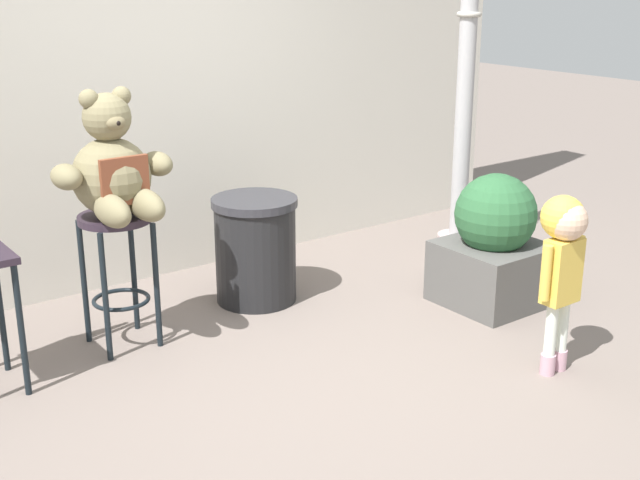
# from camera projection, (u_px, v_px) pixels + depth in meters

# --- Properties ---
(ground_plane) EXTENTS (24.00, 24.00, 0.00)m
(ground_plane) POSITION_uv_depth(u_px,v_px,m) (311.00, 387.00, 4.24)
(ground_plane) COLOR slate
(bar_stool_with_teddy) EXTENTS (0.40, 0.40, 0.76)m
(bar_stool_with_teddy) POSITION_uv_depth(u_px,v_px,m) (118.00, 252.00, 4.56)
(bar_stool_with_teddy) COLOR #2B202C
(bar_stool_with_teddy) RESTS_ON ground_plane
(teddy_bear) EXTENTS (0.65, 0.59, 0.68)m
(teddy_bear) POSITION_uv_depth(u_px,v_px,m) (114.00, 171.00, 4.39)
(teddy_bear) COLOR #7B7251
(teddy_bear) RESTS_ON bar_stool_with_teddy
(child_walking) EXTENTS (0.30, 0.24, 0.95)m
(child_walking) POSITION_uv_depth(u_px,v_px,m) (563.00, 247.00, 4.19)
(child_walking) COLOR #C295A4
(child_walking) RESTS_ON ground_plane
(trash_bin) EXTENTS (0.54, 0.54, 0.67)m
(trash_bin) POSITION_uv_depth(u_px,v_px,m) (255.00, 249.00, 5.25)
(trash_bin) COLOR black
(trash_bin) RESTS_ON ground_plane
(lamppost) EXTENTS (0.28, 0.28, 2.99)m
(lamppost) POSITION_uv_depth(u_px,v_px,m) (465.00, 94.00, 5.75)
(lamppost) COLOR #B59F9F
(lamppost) RESTS_ON ground_plane
(planter_with_shrub) EXTENTS (0.59, 0.59, 0.83)m
(planter_with_shrub) POSITION_uv_depth(u_px,v_px,m) (494.00, 245.00, 5.19)
(planter_with_shrub) COLOR #52514E
(planter_with_shrub) RESTS_ON ground_plane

